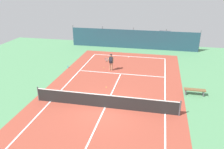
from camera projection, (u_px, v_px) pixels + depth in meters
ground_plane at (105, 108)px, 16.18m from camera, size 36.00×36.00×0.00m
court_surface at (105, 107)px, 16.18m from camera, size 11.02×26.60×0.01m
tennis_net at (105, 101)px, 15.99m from camera, size 10.12×0.10×1.10m
back_fence at (133, 42)px, 30.35m from camera, size 16.30×0.98×2.70m
tennis_player at (111, 61)px, 22.46m from camera, size 0.81×0.68×1.64m
tennis_ball_near_player at (104, 68)px, 23.40m from camera, size 0.07×0.07×0.07m
tennis_ball_midcourt at (106, 87)px, 19.15m from camera, size 0.07×0.07×0.07m
parked_car at (164, 38)px, 31.94m from camera, size 2.30×4.34×1.68m
courtside_bench at (195, 91)px, 17.80m from camera, size 1.60×0.40×0.49m
water_bottle at (68, 67)px, 23.42m from camera, size 0.08×0.08×0.24m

